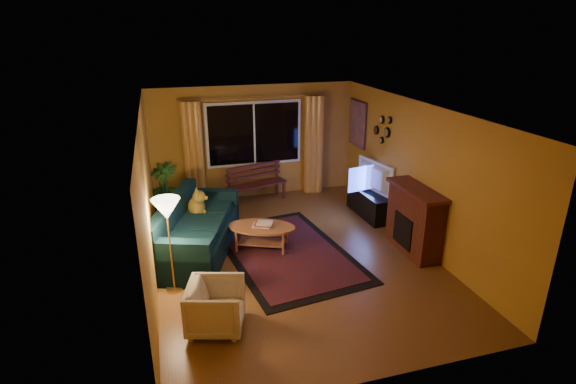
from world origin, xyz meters
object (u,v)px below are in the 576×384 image
object	(u,v)px
sofa	(197,227)
coffee_table	(262,237)
armchair	(216,304)
floor_lamp	(170,246)
bench	(257,193)
tv_console	(369,204)

from	to	relation	value
sofa	coffee_table	size ratio (longest dim) A/B	1.98
armchair	coffee_table	xyz separation A→B (m)	(1.06, 1.99, -0.14)
coffee_table	floor_lamp	bearing A→B (deg)	-149.39
floor_lamp	coffee_table	world-z (taller)	floor_lamp
sofa	bench	bearing A→B (deg)	73.88
sofa	tv_console	xyz separation A→B (m)	(3.53, 0.64, -0.22)
armchair	coffee_table	size ratio (longest dim) A/B	0.61
bench	floor_lamp	world-z (taller)	floor_lamp
sofa	tv_console	size ratio (longest dim) A/B	1.89
sofa	armchair	size ratio (longest dim) A/B	3.27
floor_lamp	tv_console	world-z (taller)	floor_lamp
coffee_table	tv_console	distance (m)	2.57
coffee_table	bench	bearing A→B (deg)	79.42
coffee_table	tv_console	world-z (taller)	tv_console
floor_lamp	bench	bearing A→B (deg)	57.78
bench	sofa	xyz separation A→B (m)	(-1.49, -2.03, 0.27)
bench	tv_console	size ratio (longest dim) A/B	1.07
coffee_table	tv_console	size ratio (longest dim) A/B	0.95
bench	sofa	size ratio (longest dim) A/B	0.57
floor_lamp	armchair	bearing A→B (deg)	-65.44
floor_lamp	coffee_table	size ratio (longest dim) A/B	1.23
bench	coffee_table	size ratio (longest dim) A/B	1.12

